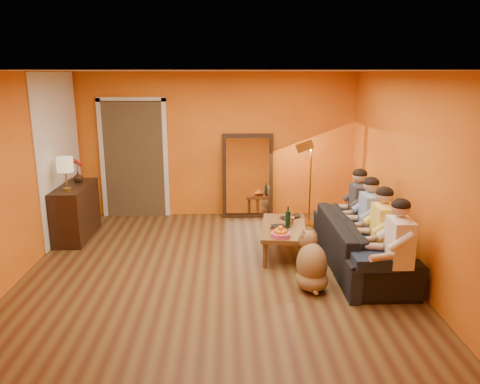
{
  "coord_description": "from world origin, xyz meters",
  "views": [
    {
      "loc": [
        0.17,
        -5.66,
        2.59
      ],
      "look_at": [
        0.35,
        0.5,
        1.0
      ],
      "focal_mm": 35.0,
      "sensor_mm": 36.0,
      "label": 1
    }
  ],
  "objects_px": {
    "floor_lamp": "(310,185)",
    "vase": "(78,177)",
    "person_far_right": "(359,209)",
    "laptop": "(293,218)",
    "sideboard": "(76,212)",
    "coffee_table": "(283,240)",
    "person_mid_left": "(383,234)",
    "person_far_left": "(399,250)",
    "wine_bottle": "(288,217)",
    "mirror_frame": "(248,176)",
    "sofa": "(361,242)",
    "dog": "(312,260)",
    "tumbler": "(291,220)",
    "table_lamp": "(66,174)",
    "person_mid_right": "(370,221)"
  },
  "relations": [
    {
      "from": "floor_lamp",
      "to": "vase",
      "type": "xyz_separation_m",
      "value": [
        -3.83,
        -0.25,
        0.22
      ]
    },
    {
      "from": "person_far_right",
      "to": "laptop",
      "type": "distance_m",
      "value": 0.99
    },
    {
      "from": "sideboard",
      "to": "laptop",
      "type": "distance_m",
      "value": 3.44
    },
    {
      "from": "person_far_right",
      "to": "floor_lamp",
      "type": "bearing_deg",
      "value": 115.63
    },
    {
      "from": "sideboard",
      "to": "vase",
      "type": "height_order",
      "value": "vase"
    },
    {
      "from": "coffee_table",
      "to": "person_mid_left",
      "type": "distance_m",
      "value": 1.51
    },
    {
      "from": "person_far_left",
      "to": "wine_bottle",
      "type": "relative_size",
      "value": 3.94
    },
    {
      "from": "coffee_table",
      "to": "laptop",
      "type": "distance_m",
      "value": 0.45
    },
    {
      "from": "person_far_right",
      "to": "vase",
      "type": "xyz_separation_m",
      "value": [
        -4.37,
        0.87,
        0.33
      ]
    },
    {
      "from": "mirror_frame",
      "to": "person_mid_left",
      "type": "distance_m",
      "value": 3.22
    },
    {
      "from": "wine_bottle",
      "to": "person_mid_left",
      "type": "bearing_deg",
      "value": -38.45
    },
    {
      "from": "person_far_right",
      "to": "coffee_table",
      "type": "bearing_deg",
      "value": -170.71
    },
    {
      "from": "sofa",
      "to": "person_mid_left",
      "type": "bearing_deg",
      "value": -163.89
    },
    {
      "from": "mirror_frame",
      "to": "dog",
      "type": "height_order",
      "value": "mirror_frame"
    },
    {
      "from": "sofa",
      "to": "coffee_table",
      "type": "xyz_separation_m",
      "value": [
        -1.01,
        0.46,
        -0.12
      ]
    },
    {
      "from": "dog",
      "to": "person_far_right",
      "type": "bearing_deg",
      "value": 49.7
    },
    {
      "from": "tumbler",
      "to": "floor_lamp",
      "type": "bearing_deg",
      "value": 67.8
    },
    {
      "from": "person_far_left",
      "to": "laptop",
      "type": "relative_size",
      "value": 3.5
    },
    {
      "from": "sofa",
      "to": "person_far_left",
      "type": "bearing_deg",
      "value": -172.59
    },
    {
      "from": "wine_bottle",
      "to": "mirror_frame",
      "type": "bearing_deg",
      "value": 104.27
    },
    {
      "from": "wine_bottle",
      "to": "floor_lamp",
      "type": "bearing_deg",
      "value": 67.78
    },
    {
      "from": "dog",
      "to": "person_far_left",
      "type": "xyz_separation_m",
      "value": [
        0.93,
        -0.34,
        0.25
      ]
    },
    {
      "from": "vase",
      "to": "sideboard",
      "type": "bearing_deg",
      "value": -90.0
    },
    {
      "from": "person_far_right",
      "to": "person_far_left",
      "type": "bearing_deg",
      "value": -90.0
    },
    {
      "from": "person_far_right",
      "to": "tumbler",
      "type": "xyz_separation_m",
      "value": [
        -1.02,
        -0.07,
        -0.14
      ]
    },
    {
      "from": "table_lamp",
      "to": "person_far_right",
      "type": "relative_size",
      "value": 0.42
    },
    {
      "from": "table_lamp",
      "to": "sideboard",
      "type": "bearing_deg",
      "value": 90.0
    },
    {
      "from": "dog",
      "to": "tumbler",
      "type": "xyz_separation_m",
      "value": [
        -0.09,
        1.24,
        0.11
      ]
    },
    {
      "from": "floor_lamp",
      "to": "person_mid_right",
      "type": "height_order",
      "value": "floor_lamp"
    },
    {
      "from": "laptop",
      "to": "vase",
      "type": "distance_m",
      "value": 3.52
    },
    {
      "from": "dog",
      "to": "person_far_left",
      "type": "distance_m",
      "value": 1.02
    },
    {
      "from": "table_lamp",
      "to": "dog",
      "type": "height_order",
      "value": "table_lamp"
    },
    {
      "from": "sofa",
      "to": "person_far_right",
      "type": "distance_m",
      "value": 0.72
    },
    {
      "from": "coffee_table",
      "to": "floor_lamp",
      "type": "relative_size",
      "value": 0.85
    },
    {
      "from": "table_lamp",
      "to": "floor_lamp",
      "type": "distance_m",
      "value": 3.94
    },
    {
      "from": "table_lamp",
      "to": "wine_bottle",
      "type": "bearing_deg",
      "value": -9.59
    },
    {
      "from": "tumbler",
      "to": "laptop",
      "type": "distance_m",
      "value": 0.24
    },
    {
      "from": "mirror_frame",
      "to": "person_far_left",
      "type": "height_order",
      "value": "mirror_frame"
    },
    {
      "from": "sofa",
      "to": "person_mid_right",
      "type": "bearing_deg",
      "value": -52.43
    },
    {
      "from": "sofa",
      "to": "vase",
      "type": "bearing_deg",
      "value": 70.3
    },
    {
      "from": "mirror_frame",
      "to": "person_mid_left",
      "type": "xyz_separation_m",
      "value": [
        1.58,
        -2.8,
        -0.15
      ]
    },
    {
      "from": "sofa",
      "to": "tumbler",
      "type": "bearing_deg",
      "value": 56.67
    },
    {
      "from": "table_lamp",
      "to": "person_mid_left",
      "type": "relative_size",
      "value": 0.42
    },
    {
      "from": "sideboard",
      "to": "tumbler",
      "type": "relative_size",
      "value": 10.93
    },
    {
      "from": "table_lamp",
      "to": "sofa",
      "type": "distance_m",
      "value": 4.42
    },
    {
      "from": "table_lamp",
      "to": "sofa",
      "type": "relative_size",
      "value": 0.22
    },
    {
      "from": "sofa",
      "to": "floor_lamp",
      "type": "bearing_deg",
      "value": 12.93
    },
    {
      "from": "mirror_frame",
      "to": "person_far_right",
      "type": "relative_size",
      "value": 1.25
    },
    {
      "from": "mirror_frame",
      "to": "floor_lamp",
      "type": "bearing_deg",
      "value": -29.12
    },
    {
      "from": "vase",
      "to": "laptop",
      "type": "bearing_deg",
      "value": -11.66
    }
  ]
}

